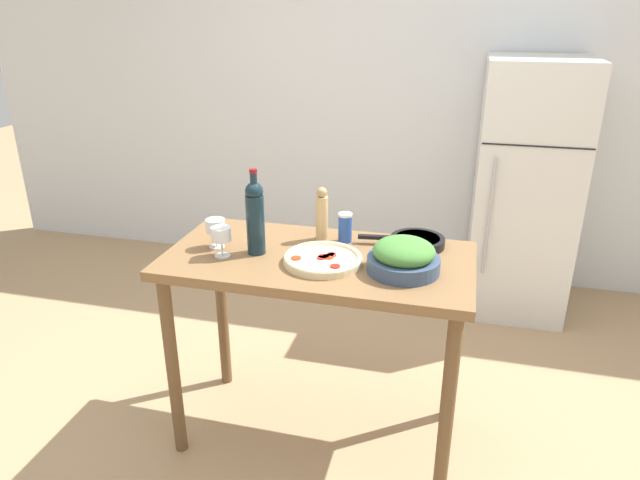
{
  "coord_description": "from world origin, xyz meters",
  "views": [
    {
      "loc": [
        0.55,
        -2.11,
        1.9
      ],
      "look_at": [
        0.0,
        0.03,
        0.98
      ],
      "focal_mm": 32.0,
      "sensor_mm": 36.0,
      "label": 1
    }
  ],
  "objects_px": {
    "wine_bottle": "(255,216)",
    "cast_iron_skillet": "(417,241)",
    "salad_bowl": "(404,257)",
    "salt_canister": "(345,227)",
    "wine_glass_near": "(221,236)",
    "wine_glass_far": "(216,227)",
    "pepper_mill": "(322,215)",
    "homemade_pizza": "(323,259)",
    "refrigerator": "(524,190)"
  },
  "relations": [
    {
      "from": "wine_bottle",
      "to": "cast_iron_skillet",
      "type": "bearing_deg",
      "value": 20.67
    },
    {
      "from": "wine_bottle",
      "to": "salad_bowl",
      "type": "xyz_separation_m",
      "value": [
        0.62,
        -0.03,
        -0.11
      ]
    },
    {
      "from": "salt_canister",
      "to": "cast_iron_skillet",
      "type": "bearing_deg",
      "value": 5.22
    },
    {
      "from": "wine_glass_near",
      "to": "wine_glass_far",
      "type": "xyz_separation_m",
      "value": [
        -0.06,
        0.08,
        0.0
      ]
    },
    {
      "from": "wine_glass_far",
      "to": "salt_canister",
      "type": "relative_size",
      "value": 0.97
    },
    {
      "from": "wine_glass_far",
      "to": "salt_canister",
      "type": "bearing_deg",
      "value": 20.96
    },
    {
      "from": "wine_bottle",
      "to": "salt_canister",
      "type": "xyz_separation_m",
      "value": [
        0.34,
        0.22,
        -0.1
      ]
    },
    {
      "from": "pepper_mill",
      "to": "homemade_pizza",
      "type": "distance_m",
      "value": 0.28
    },
    {
      "from": "cast_iron_skillet",
      "to": "salad_bowl",
      "type": "bearing_deg",
      "value": -95.67
    },
    {
      "from": "pepper_mill",
      "to": "salad_bowl",
      "type": "xyz_separation_m",
      "value": [
        0.39,
        -0.25,
        -0.06
      ]
    },
    {
      "from": "refrigerator",
      "to": "pepper_mill",
      "type": "xyz_separation_m",
      "value": [
        -0.98,
        -1.4,
        0.23
      ]
    },
    {
      "from": "salad_bowl",
      "to": "cast_iron_skillet",
      "type": "distance_m",
      "value": 0.28
    },
    {
      "from": "wine_bottle",
      "to": "wine_glass_far",
      "type": "bearing_deg",
      "value": 175.4
    },
    {
      "from": "refrigerator",
      "to": "cast_iron_skillet",
      "type": "xyz_separation_m",
      "value": [
        -0.56,
        -1.37,
        0.14
      ]
    },
    {
      "from": "salad_bowl",
      "to": "pepper_mill",
      "type": "bearing_deg",
      "value": 147.85
    },
    {
      "from": "salad_bowl",
      "to": "cast_iron_skillet",
      "type": "relative_size",
      "value": 0.76
    },
    {
      "from": "salad_bowl",
      "to": "refrigerator",
      "type": "bearing_deg",
      "value": 70.31
    },
    {
      "from": "refrigerator",
      "to": "cast_iron_skillet",
      "type": "bearing_deg",
      "value": -112.28
    },
    {
      "from": "salad_bowl",
      "to": "cast_iron_skillet",
      "type": "bearing_deg",
      "value": 84.33
    },
    {
      "from": "salt_canister",
      "to": "pepper_mill",
      "type": "bearing_deg",
      "value": 179.29
    },
    {
      "from": "wine_glass_far",
      "to": "cast_iron_skillet",
      "type": "bearing_deg",
      "value": 15.32
    },
    {
      "from": "salad_bowl",
      "to": "homemade_pizza",
      "type": "height_order",
      "value": "salad_bowl"
    },
    {
      "from": "pepper_mill",
      "to": "wine_glass_near",
      "type": "bearing_deg",
      "value": -141.28
    },
    {
      "from": "salad_bowl",
      "to": "wine_bottle",
      "type": "bearing_deg",
      "value": 177.32
    },
    {
      "from": "cast_iron_skillet",
      "to": "refrigerator",
      "type": "bearing_deg",
      "value": 67.72
    },
    {
      "from": "wine_bottle",
      "to": "wine_glass_near",
      "type": "relative_size",
      "value": 2.86
    },
    {
      "from": "salt_canister",
      "to": "homemade_pizza",
      "type": "bearing_deg",
      "value": -98.93
    },
    {
      "from": "wine_bottle",
      "to": "wine_glass_near",
      "type": "distance_m",
      "value": 0.16
    },
    {
      "from": "homemade_pizza",
      "to": "pepper_mill",
      "type": "bearing_deg",
      "value": 105.14
    },
    {
      "from": "wine_glass_near",
      "to": "wine_glass_far",
      "type": "bearing_deg",
      "value": 126.62
    },
    {
      "from": "cast_iron_skillet",
      "to": "wine_bottle",
      "type": "bearing_deg",
      "value": -159.33
    },
    {
      "from": "wine_glass_far",
      "to": "pepper_mill",
      "type": "bearing_deg",
      "value": 25.8
    },
    {
      "from": "refrigerator",
      "to": "pepper_mill",
      "type": "relative_size",
      "value": 6.67
    },
    {
      "from": "wine_bottle",
      "to": "wine_glass_near",
      "type": "xyz_separation_m",
      "value": [
        -0.13,
        -0.07,
        -0.07
      ]
    },
    {
      "from": "pepper_mill",
      "to": "salt_canister",
      "type": "bearing_deg",
      "value": -0.71
    },
    {
      "from": "refrigerator",
      "to": "salt_canister",
      "type": "relative_size",
      "value": 12.22
    },
    {
      "from": "salad_bowl",
      "to": "salt_canister",
      "type": "relative_size",
      "value": 2.17
    },
    {
      "from": "salad_bowl",
      "to": "homemade_pizza",
      "type": "bearing_deg",
      "value": -179.6
    },
    {
      "from": "salad_bowl",
      "to": "salt_canister",
      "type": "bearing_deg",
      "value": 139.39
    },
    {
      "from": "wine_glass_near",
      "to": "salad_bowl",
      "type": "distance_m",
      "value": 0.75
    },
    {
      "from": "salt_canister",
      "to": "wine_glass_near",
      "type": "bearing_deg",
      "value": -148.41
    },
    {
      "from": "refrigerator",
      "to": "pepper_mill",
      "type": "bearing_deg",
      "value": -125.11
    },
    {
      "from": "refrigerator",
      "to": "pepper_mill",
      "type": "distance_m",
      "value": 1.72
    },
    {
      "from": "wine_glass_near",
      "to": "homemade_pizza",
      "type": "bearing_deg",
      "value": 4.99
    },
    {
      "from": "wine_bottle",
      "to": "wine_glass_near",
      "type": "bearing_deg",
      "value": -151.71
    },
    {
      "from": "pepper_mill",
      "to": "cast_iron_skillet",
      "type": "relative_size",
      "value": 0.64
    },
    {
      "from": "salt_canister",
      "to": "cast_iron_skillet",
      "type": "xyz_separation_m",
      "value": [
        0.31,
        0.03,
        -0.05
      ]
    },
    {
      "from": "wine_glass_near",
      "to": "cast_iron_skillet",
      "type": "height_order",
      "value": "wine_glass_near"
    },
    {
      "from": "wine_bottle",
      "to": "cast_iron_skillet",
      "type": "distance_m",
      "value": 0.71
    },
    {
      "from": "wine_glass_far",
      "to": "cast_iron_skillet",
      "type": "distance_m",
      "value": 0.87
    }
  ]
}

